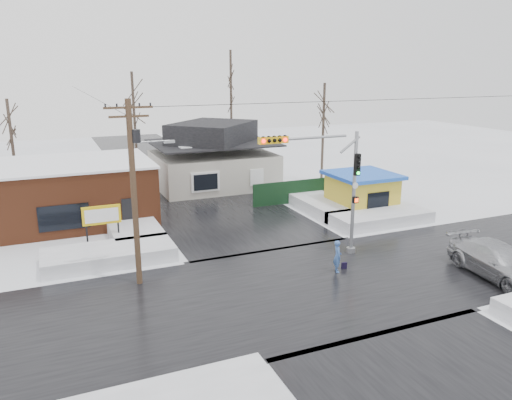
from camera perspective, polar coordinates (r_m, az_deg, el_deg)
name	(u,v)px	position (r m, az deg, el deg)	size (l,w,h in m)	color
ground	(316,284)	(25.13, 6.88, -9.52)	(120.00, 120.00, 0.00)	white
road_ns	(316,284)	(25.12, 6.88, -9.49)	(10.00, 120.00, 0.02)	black
road_ew	(316,284)	(25.12, 6.88, -9.49)	(120.00, 10.00, 0.02)	black
snowbank_nw	(109,255)	(28.63, -16.43, -6.05)	(7.00, 3.00, 0.80)	white
snowbank_ne	(380,217)	(35.20, 13.99, -1.94)	(7.00, 3.00, 0.80)	white
snowbank_nside_w	(131,225)	(33.56, -14.12, -2.78)	(3.00, 8.00, 0.80)	white
snowbank_nside_e	(318,203)	(38.11, 7.08, -0.31)	(3.00, 8.00, 0.80)	white
traffic_signal	(331,178)	(27.32, 8.52, 2.48)	(6.05, 0.68, 7.00)	gray
utility_pole	(135,183)	(24.09, -13.69, 1.93)	(3.15, 0.44, 9.00)	#382619
brick_building	(60,192)	(36.66, -21.48, 0.84)	(12.20, 8.20, 4.12)	brown
marquee_sign	(102,216)	(30.52, -17.23, -1.79)	(2.20, 0.21, 2.55)	black
house	(213,157)	(44.56, -4.93, 4.89)	(10.40, 8.40, 5.76)	beige
kiosk	(362,192)	(37.53, 11.98, 0.91)	(4.60, 4.60, 2.88)	gold
fence	(300,191)	(39.43, 5.03, 1.01)	(8.00, 0.12, 1.80)	black
tree_far_left	(133,95)	(46.41, -13.88, 11.56)	(3.00, 3.00, 10.00)	#332821
tree_far_mid	(231,76)	(50.88, -2.90, 14.02)	(3.00, 3.00, 12.00)	#332821
tree_far_right	(324,104)	(46.33, 7.78, 10.86)	(3.00, 3.00, 9.00)	#332821
tree_far_west	(9,120)	(43.96, -26.37, 8.20)	(3.00, 3.00, 8.00)	#332821
pedestrian	(337,256)	(26.39, 9.29, -6.38)	(0.62, 0.41, 1.70)	#3E66AE
car	(498,262)	(28.23, 25.95, -6.34)	(2.35, 5.78, 1.68)	#AAACB1
shopping_bag	(344,266)	(27.04, 10.04, -7.42)	(0.28, 0.12, 0.35)	black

